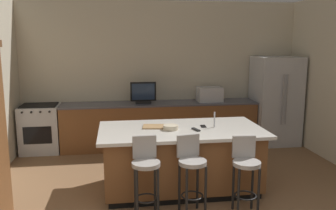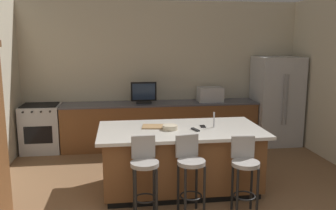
{
  "view_description": "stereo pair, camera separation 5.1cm",
  "coord_description": "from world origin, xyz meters",
  "px_view_note": "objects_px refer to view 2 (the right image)",
  "views": [
    {
      "loc": [
        -0.92,
        -2.57,
        2.14
      ],
      "look_at": [
        -0.09,
        3.12,
        1.06
      ],
      "focal_mm": 37.96,
      "sensor_mm": 36.0,
      "label": 1
    },
    {
      "loc": [
        -0.87,
        -2.58,
        2.14
      ],
      "look_at": [
        -0.09,
        3.12,
        1.06
      ],
      "focal_mm": 37.96,
      "sensor_mm": 36.0,
      "label": 2
    }
  ],
  "objects_px": {
    "microwave": "(210,94)",
    "tv_monitor": "(144,94)",
    "refrigerator": "(276,101)",
    "bar_stool_center": "(190,168)",
    "kitchen_island": "(180,158)",
    "tv_remote": "(195,130)",
    "fruit_bowl": "(170,127)",
    "bar_stool_right": "(245,169)",
    "cutting_board": "(156,126)",
    "range_oven": "(41,128)",
    "cell_phone": "(203,126)",
    "bar_stool_left": "(145,170)"
  },
  "relations": [
    {
      "from": "refrigerator",
      "to": "range_oven",
      "type": "xyz_separation_m",
      "value": [
        -4.66,
        0.08,
        -0.44
      ]
    },
    {
      "from": "bar_stool_left",
      "to": "fruit_bowl",
      "type": "bearing_deg",
      "value": 57.54
    },
    {
      "from": "tv_monitor",
      "to": "tv_remote",
      "type": "bearing_deg",
      "value": -75.56
    },
    {
      "from": "tv_monitor",
      "to": "bar_stool_right",
      "type": "height_order",
      "value": "tv_monitor"
    },
    {
      "from": "kitchen_island",
      "to": "bar_stool_center",
      "type": "bearing_deg",
      "value": -90.48
    },
    {
      "from": "bar_stool_right",
      "to": "cutting_board",
      "type": "distance_m",
      "value": 1.4
    },
    {
      "from": "cell_phone",
      "to": "cutting_board",
      "type": "relative_size",
      "value": 0.38
    },
    {
      "from": "kitchen_island",
      "to": "fruit_bowl",
      "type": "distance_m",
      "value": 0.5
    },
    {
      "from": "range_oven",
      "to": "fruit_bowl",
      "type": "xyz_separation_m",
      "value": [
        2.18,
        -2.13,
        0.47
      ]
    },
    {
      "from": "fruit_bowl",
      "to": "tv_remote",
      "type": "height_order",
      "value": "fruit_bowl"
    },
    {
      "from": "fruit_bowl",
      "to": "tv_remote",
      "type": "distance_m",
      "value": 0.35
    },
    {
      "from": "refrigerator",
      "to": "bar_stool_right",
      "type": "distance_m",
      "value": 3.29
    },
    {
      "from": "microwave",
      "to": "cell_phone",
      "type": "relative_size",
      "value": 3.2
    },
    {
      "from": "fruit_bowl",
      "to": "tv_remote",
      "type": "relative_size",
      "value": 1.23
    },
    {
      "from": "refrigerator",
      "to": "cutting_board",
      "type": "height_order",
      "value": "refrigerator"
    },
    {
      "from": "tv_monitor",
      "to": "tv_remote",
      "type": "relative_size",
      "value": 2.91
    },
    {
      "from": "kitchen_island",
      "to": "cell_phone",
      "type": "relative_size",
      "value": 15.25
    },
    {
      "from": "kitchen_island",
      "to": "bar_stool_left",
      "type": "xyz_separation_m",
      "value": [
        -0.56,
        -0.73,
        0.13
      ]
    },
    {
      "from": "range_oven",
      "to": "tv_monitor",
      "type": "height_order",
      "value": "tv_monitor"
    },
    {
      "from": "kitchen_island",
      "to": "bar_stool_left",
      "type": "height_order",
      "value": "bar_stool_left"
    },
    {
      "from": "kitchen_island",
      "to": "bar_stool_center",
      "type": "relative_size",
      "value": 2.34
    },
    {
      "from": "tv_monitor",
      "to": "bar_stool_center",
      "type": "xyz_separation_m",
      "value": [
        0.37,
        -2.77,
        -0.51
      ]
    },
    {
      "from": "kitchen_island",
      "to": "bar_stool_right",
      "type": "xyz_separation_m",
      "value": [
        0.66,
        -0.81,
        0.11
      ]
    },
    {
      "from": "bar_stool_center",
      "to": "fruit_bowl",
      "type": "bearing_deg",
      "value": 91.75
    },
    {
      "from": "bar_stool_right",
      "to": "range_oven",
      "type": "bearing_deg",
      "value": 140.21
    },
    {
      "from": "tv_monitor",
      "to": "bar_stool_center",
      "type": "relative_size",
      "value": 0.51
    },
    {
      "from": "bar_stool_left",
      "to": "bar_stool_right",
      "type": "bearing_deg",
      "value": -5.27
    },
    {
      "from": "cell_phone",
      "to": "bar_stool_left",
      "type": "bearing_deg",
      "value": -133.55
    },
    {
      "from": "cutting_board",
      "to": "kitchen_island",
      "type": "bearing_deg",
      "value": -20.17
    },
    {
      "from": "fruit_bowl",
      "to": "microwave",
      "type": "bearing_deg",
      "value": 62.31
    },
    {
      "from": "microwave",
      "to": "bar_stool_center",
      "type": "relative_size",
      "value": 0.49
    },
    {
      "from": "bar_stool_center",
      "to": "tv_monitor",
      "type": "bearing_deg",
      "value": 87.08
    },
    {
      "from": "fruit_bowl",
      "to": "cell_phone",
      "type": "distance_m",
      "value": 0.5
    },
    {
      "from": "kitchen_island",
      "to": "microwave",
      "type": "xyz_separation_m",
      "value": [
        0.96,
        2.09,
        0.58
      ]
    },
    {
      "from": "bar_stool_center",
      "to": "cell_phone",
      "type": "height_order",
      "value": "bar_stool_center"
    },
    {
      "from": "fruit_bowl",
      "to": "cell_phone",
      "type": "relative_size",
      "value": 1.4
    },
    {
      "from": "range_oven",
      "to": "tv_monitor",
      "type": "xyz_separation_m",
      "value": [
        1.96,
        -0.05,
        0.64
      ]
    },
    {
      "from": "bar_stool_right",
      "to": "fruit_bowl",
      "type": "height_order",
      "value": "fruit_bowl"
    },
    {
      "from": "cell_phone",
      "to": "range_oven",
      "type": "bearing_deg",
      "value": 147.76
    },
    {
      "from": "refrigerator",
      "to": "tv_remote",
      "type": "height_order",
      "value": "refrigerator"
    },
    {
      "from": "bar_stool_center",
      "to": "bar_stool_right",
      "type": "relative_size",
      "value": 1.02
    },
    {
      "from": "refrigerator",
      "to": "bar_stool_center",
      "type": "bearing_deg",
      "value": -130.42
    },
    {
      "from": "bar_stool_left",
      "to": "tv_remote",
      "type": "xyz_separation_m",
      "value": [
        0.75,
        0.6,
        0.32
      ]
    },
    {
      "from": "bar_stool_center",
      "to": "cutting_board",
      "type": "xyz_separation_m",
      "value": [
        -0.32,
        0.85,
        0.32
      ]
    },
    {
      "from": "refrigerator",
      "to": "microwave",
      "type": "xyz_separation_m",
      "value": [
        -1.37,
        0.08,
        0.15
      ]
    },
    {
      "from": "bar_stool_right",
      "to": "tv_remote",
      "type": "height_order",
      "value": "bar_stool_right"
    },
    {
      "from": "tv_remote",
      "to": "kitchen_island",
      "type": "bearing_deg",
      "value": 126.41
    },
    {
      "from": "bar_stool_left",
      "to": "bar_stool_right",
      "type": "distance_m",
      "value": 1.22
    },
    {
      "from": "microwave",
      "to": "tv_monitor",
      "type": "distance_m",
      "value": 1.34
    },
    {
      "from": "range_oven",
      "to": "bar_stool_right",
      "type": "xyz_separation_m",
      "value": [
        2.99,
        -2.89,
        0.11
      ]
    }
  ]
}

